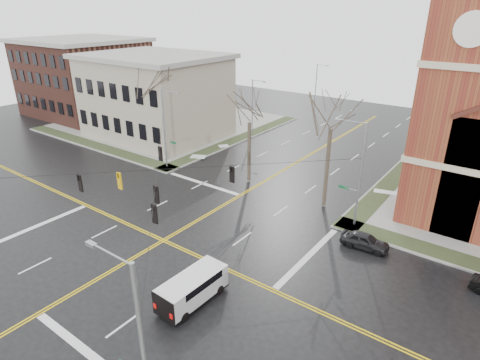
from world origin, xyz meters
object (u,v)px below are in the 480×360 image
Objects in this scene: signal_pole_nw at (165,127)px; streetlight_north_b at (317,85)px; cargo_van at (195,286)px; signal_pole_ne at (359,172)px; parked_car_a at (365,241)px; signal_pole_se at (140,350)px; tree_nw_near at (249,118)px; tree_nw_far at (155,89)px; tree_ne at (331,124)px; streetlight_north_a at (253,105)px.

signal_pole_nw is 1.12× the size of streetlight_north_b.
signal_pole_nw is 1.80× the size of cargo_van.
parked_car_a is at bearing -53.14° from signal_pole_ne.
parked_car_a is (2.15, -2.86, -4.32)m from signal_pole_ne.
signal_pole_se is (22.64, -23.00, 0.00)m from signal_pole_nw.
tree_nw_near is (-12.65, 2.35, 2.04)m from signal_pole_ne.
tree_nw_far is (-3.11, 1.72, 3.66)m from signal_pole_nw.
tree_nw_near is at bearing 13.23° from signal_pole_nw.
signal_pole_se is at bearing -81.84° from tree_ne.
signal_pole_nw is 1.12× the size of streetlight_north_a.
parked_car_a is at bearing 83.92° from signal_pole_se.
streetlight_north_a is 1.00× the size of streetlight_north_b.
cargo_van is 28.30m from tree_nw_far.
signal_pole_ne is 1.12× the size of streetlight_north_a.
tree_ne is at bearing 98.16° from signal_pole_se.
cargo_van is 0.45× the size of tree_ne.
signal_pole_se reaches higher than streetlight_north_b.
cargo_van is at bearing -39.92° from signal_pole_nw.
signal_pole_se is 0.76× the size of tree_nw_far.
signal_pole_ne is at bearing -3.81° from tree_nw_far.
signal_pole_nw is 25.32m from parked_car_a.
streetlight_north_b is 46.32m from parked_car_a.
signal_pole_se is 2.42× the size of parked_car_a.
tree_nw_far is at bearing 136.18° from signal_pole_se.
signal_pole_nw is 24.09m from cargo_van.
streetlight_north_b is at bearing 83.79° from tree_nw_far.
signal_pole_se is 1.12× the size of streetlight_north_a.
signal_pole_ne is 1.00× the size of signal_pole_se.
streetlight_north_a is at bearing 87.68° from signal_pole_nw.
signal_pole_se is at bearing -90.00° from signal_pole_ne.
streetlight_north_b is at bearing 105.27° from tree_nw_near.
signal_pole_ne and signal_pole_nw have the same top height.
signal_pole_se is 0.94× the size of tree_nw_near.
signal_pole_nw is 5.10m from tree_nw_far.
tree_ne reaches higher than streetlight_north_a.
parked_car_a is (24.12, -19.36, -3.83)m from streetlight_north_a.
streetlight_north_b is at bearing 117.95° from tree_ne.
tree_ne reaches higher than signal_pole_ne.
tree_nw_near is at bearing 169.49° from signal_pole_ne.
tree_ne is at bearing -38.62° from streetlight_north_a.
signal_pole_nw reaches higher than cargo_van.
signal_pole_ne is 16.34m from cargo_van.
parked_car_a is 16.93m from tree_nw_near.
signal_pole_se reaches higher than parked_car_a.
streetlight_north_b is 0.72× the size of tree_ne.
tree_nw_far is at bearing 151.13° from signal_pole_nw.
cargo_van is 0.52× the size of tree_nw_near.
signal_pole_nw is 0.76× the size of tree_nw_far.
cargo_van reaches higher than parked_car_a.
signal_pole_nw is 16.52m from streetlight_north_a.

